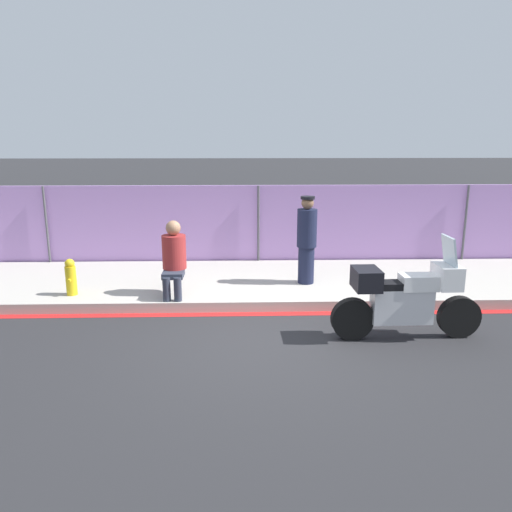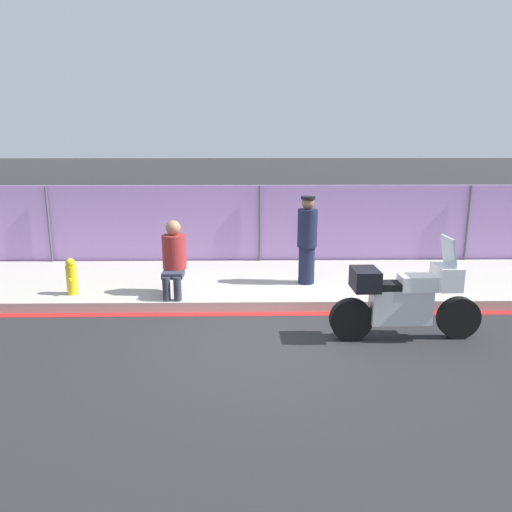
{
  "view_description": "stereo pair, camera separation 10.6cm",
  "coord_description": "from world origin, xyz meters",
  "px_view_note": "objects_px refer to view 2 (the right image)",
  "views": [
    {
      "loc": [
        -0.37,
        -6.74,
        2.9
      ],
      "look_at": [
        -0.12,
        1.83,
        0.83
      ],
      "focal_mm": 35.0,
      "sensor_mm": 36.0,
      "label": 1
    },
    {
      "loc": [
        -0.26,
        -6.74,
        2.9
      ],
      "look_at": [
        -0.12,
        1.83,
        0.83
      ],
      "focal_mm": 35.0,
      "sensor_mm": 36.0,
      "label": 2
    }
  ],
  "objects_px": {
    "officer_standing": "(307,240)",
    "person_seated_on_curb": "(174,255)",
    "fire_hydrant": "(72,276)",
    "motorcycle": "(405,298)"
  },
  "relations": [
    {
      "from": "officer_standing",
      "to": "person_seated_on_curb",
      "type": "height_order",
      "value": "officer_standing"
    },
    {
      "from": "motorcycle",
      "to": "fire_hydrant",
      "type": "height_order",
      "value": "motorcycle"
    },
    {
      "from": "motorcycle",
      "to": "officer_standing",
      "type": "bearing_deg",
      "value": 115.58
    },
    {
      "from": "motorcycle",
      "to": "officer_standing",
      "type": "xyz_separation_m",
      "value": [
        -1.16,
        2.28,
        0.4
      ]
    },
    {
      "from": "person_seated_on_curb",
      "to": "officer_standing",
      "type": "bearing_deg",
      "value": 15.36
    },
    {
      "from": "person_seated_on_curb",
      "to": "fire_hydrant",
      "type": "bearing_deg",
      "value": 178.61
    },
    {
      "from": "officer_standing",
      "to": "fire_hydrant",
      "type": "relative_size",
      "value": 2.54
    },
    {
      "from": "person_seated_on_curb",
      "to": "fire_hydrant",
      "type": "xyz_separation_m",
      "value": [
        -1.81,
        0.04,
        -0.4
      ]
    },
    {
      "from": "person_seated_on_curb",
      "to": "fire_hydrant",
      "type": "height_order",
      "value": "person_seated_on_curb"
    },
    {
      "from": "motorcycle",
      "to": "person_seated_on_curb",
      "type": "height_order",
      "value": "motorcycle"
    }
  ]
}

